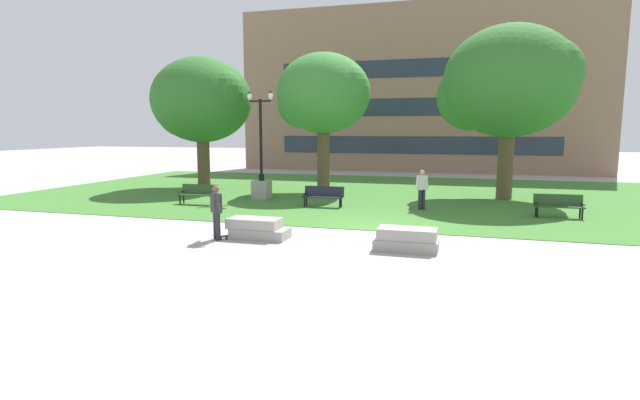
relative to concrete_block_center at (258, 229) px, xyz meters
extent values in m
plane|color=#A3A09B|center=(3.16, 2.12, -0.31)|extent=(140.00, 140.00, 0.00)
cube|color=#3D752D|center=(3.16, 12.12, -0.30)|extent=(40.00, 20.00, 0.02)
cube|color=#9E9991|center=(0.09, 0.00, -0.15)|extent=(1.80, 0.90, 0.32)
cube|color=#A6A098|center=(-0.10, 0.00, 0.17)|extent=(1.66, 0.83, 0.32)
cube|color=#9E9991|center=(4.71, -0.28, -0.15)|extent=(1.80, 0.90, 0.32)
cube|color=#A6A098|center=(4.74, -0.28, 0.17)|extent=(1.66, 0.83, 0.32)
cylinder|color=#28282D|center=(-1.21, -0.49, 0.12)|extent=(0.15, 0.15, 0.86)
cylinder|color=#28282D|center=(-1.06, -0.63, 0.12)|extent=(0.15, 0.15, 0.86)
cube|color=#2D2D30|center=(-1.13, -0.56, 0.85)|extent=(0.46, 0.45, 0.60)
cylinder|color=#2D2D30|center=(-1.33, -0.29, 0.89)|extent=(0.28, 0.27, 0.55)
cylinder|color=#2D2D30|center=(-0.94, -0.83, 0.89)|extent=(0.28, 0.27, 0.55)
sphere|color=brown|center=(-1.13, -0.56, 1.29)|extent=(0.22, 0.22, 0.22)
cube|color=black|center=(-0.86, -0.29, -0.22)|extent=(0.68, 0.73, 0.02)
cube|color=black|center=(-0.56, 0.05, -0.20)|extent=(0.23, 0.22, 0.06)
cube|color=black|center=(-1.15, -0.63, -0.20)|extent=(0.23, 0.22, 0.06)
cylinder|color=silver|center=(-0.79, -0.05, -0.28)|extent=(0.06, 0.06, 0.06)
cylinder|color=silver|center=(-0.63, -0.20, -0.28)|extent=(0.06, 0.06, 0.06)
cylinder|color=silver|center=(-1.08, -0.38, -0.28)|extent=(0.06, 0.06, 0.06)
cylinder|color=silver|center=(-0.92, -0.53, -0.28)|extent=(0.06, 0.06, 0.06)
cube|color=#284723|center=(9.79, 6.55, 0.15)|extent=(1.82, 0.54, 0.05)
cube|color=#284723|center=(9.78, 6.80, 0.38)|extent=(1.80, 0.23, 0.46)
cube|color=black|center=(8.96, 6.50, 0.27)|extent=(0.08, 0.40, 0.04)
cube|color=black|center=(10.63, 6.60, 0.27)|extent=(0.08, 0.40, 0.04)
cylinder|color=black|center=(9.00, 6.34, -0.08)|extent=(0.07, 0.07, 0.41)
cylinder|color=black|center=(10.60, 6.43, -0.08)|extent=(0.07, 0.07, 0.41)
cylinder|color=black|center=(8.99, 6.66, -0.08)|extent=(0.07, 0.07, 0.41)
cylinder|color=black|center=(10.58, 6.75, -0.08)|extent=(0.07, 0.07, 0.41)
cube|color=#1E232D|center=(0.25, 6.65, 0.15)|extent=(1.81, 0.48, 0.05)
cube|color=#1E232D|center=(0.24, 6.90, 0.38)|extent=(1.80, 0.17, 0.46)
cube|color=black|center=(-0.59, 6.63, 0.27)|extent=(0.07, 0.40, 0.04)
cube|color=black|center=(1.09, 6.67, 0.27)|extent=(0.07, 0.40, 0.04)
cylinder|color=black|center=(-0.55, 6.47, -0.08)|extent=(0.07, 0.07, 0.41)
cylinder|color=black|center=(1.05, 6.51, -0.08)|extent=(0.07, 0.07, 0.41)
cylinder|color=black|center=(-0.55, 6.79, -0.08)|extent=(0.07, 0.07, 0.41)
cylinder|color=black|center=(1.04, 6.83, -0.08)|extent=(0.07, 0.07, 0.41)
cube|color=#284723|center=(-5.49, 5.79, 0.15)|extent=(1.80, 0.46, 0.05)
cube|color=#284723|center=(-5.50, 6.04, 0.38)|extent=(1.80, 0.14, 0.46)
cube|color=black|center=(-6.33, 5.78, 0.27)|extent=(0.06, 0.40, 0.04)
cube|color=black|center=(-4.65, 5.80, 0.27)|extent=(0.06, 0.40, 0.04)
cylinder|color=black|center=(-6.29, 5.62, -0.08)|extent=(0.07, 0.07, 0.41)
cylinder|color=black|center=(-4.69, 5.64, -0.08)|extent=(0.07, 0.07, 0.41)
cylinder|color=black|center=(-6.30, 5.94, -0.08)|extent=(0.07, 0.07, 0.41)
cylinder|color=black|center=(-4.70, 5.96, -0.08)|extent=(0.07, 0.07, 0.41)
cube|color=gray|center=(-3.42, 8.43, 0.16)|extent=(0.80, 0.80, 0.90)
cylinder|color=black|center=(-3.42, 8.43, 0.76)|extent=(0.28, 0.28, 0.30)
cylinder|color=black|center=(-3.42, 8.43, 2.60)|extent=(0.14, 0.14, 3.97)
cube|color=black|center=(-3.42, 8.43, 4.48)|extent=(1.10, 0.08, 0.08)
ellipsoid|color=white|center=(-3.97, 8.43, 4.72)|extent=(0.22, 0.22, 0.36)
cone|color=black|center=(-3.97, 8.43, 4.92)|extent=(0.20, 0.20, 0.13)
ellipsoid|color=white|center=(-2.87, 8.43, 4.72)|extent=(0.22, 0.22, 0.36)
cone|color=black|center=(-2.87, 8.43, 4.92)|extent=(0.20, 0.20, 0.13)
cylinder|color=brown|center=(-8.50, 11.79, 1.48)|extent=(0.73, 0.73, 3.53)
ellipsoid|color=#2D6B28|center=(-8.50, 11.79, 4.81)|extent=(5.72, 5.72, 4.86)
sphere|color=#2D6B28|center=(-10.07, 12.36, 4.24)|extent=(3.15, 3.15, 3.15)
sphere|color=#2D6B28|center=(-7.07, 11.21, 5.10)|extent=(2.86, 2.86, 2.86)
cylinder|color=brown|center=(-1.20, 11.84, 1.69)|extent=(0.69, 0.69, 3.95)
ellipsoid|color=#387F33|center=(-1.20, 11.84, 5.05)|extent=(5.02, 5.02, 4.27)
sphere|color=#387F33|center=(-2.58, 12.34, 4.55)|extent=(2.76, 2.76, 2.76)
sphere|color=#387F33|center=(0.05, 11.34, 5.30)|extent=(2.51, 2.51, 2.51)
cylinder|color=brown|center=(8.13, 11.71, 1.70)|extent=(0.75, 0.75, 3.97)
ellipsoid|color=#2D6B28|center=(8.13, 11.71, 5.41)|extent=(6.29, 6.29, 5.34)
sphere|color=#2D6B28|center=(6.40, 12.34, 4.78)|extent=(3.46, 3.46, 3.46)
sphere|color=#2D6B28|center=(9.70, 11.08, 5.72)|extent=(3.14, 3.14, 3.14)
cylinder|color=#28282D|center=(4.58, 7.22, 0.14)|extent=(0.15, 0.15, 0.86)
cylinder|color=#28282D|center=(4.44, 7.08, 0.14)|extent=(0.15, 0.15, 0.86)
cube|color=white|center=(4.51, 7.15, 0.87)|extent=(0.45, 0.46, 0.60)
cylinder|color=white|center=(4.69, 7.38, 0.90)|extent=(0.20, 0.20, 0.56)
cylinder|color=white|center=(4.33, 6.92, 0.90)|extent=(0.20, 0.20, 0.56)
sphere|color=tan|center=(4.51, 7.15, 1.31)|extent=(0.22, 0.22, 0.22)
cube|color=#8E6B56|center=(2.20, 26.62, 6.34)|extent=(29.22, 1.00, 13.29)
cube|color=#232D3D|center=(2.20, 26.10, 1.89)|extent=(21.92, 0.03, 1.40)
cube|color=#232D3D|center=(2.20, 26.10, 4.89)|extent=(21.92, 0.03, 1.40)
cube|color=#232D3D|center=(2.20, 26.10, 7.89)|extent=(21.92, 0.03, 1.40)
camera|label=1|loc=(6.26, -14.34, 3.11)|focal=28.00mm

